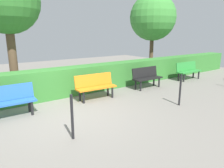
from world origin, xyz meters
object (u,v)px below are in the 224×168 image
object	(u,v)px
bench_orange	(95,85)
tree_mid	(6,2)
bench_green	(188,70)
bench_black	(147,77)
bench_blue	(3,101)
tree_near	(153,18)

from	to	relation	value
bench_orange	tree_mid	size ratio (longest dim) A/B	0.32
bench_green	bench_black	world-z (taller)	same
bench_black	bench_orange	bearing A→B (deg)	1.15
bench_black	bench_green	bearing A→B (deg)	179.83
tree_mid	bench_orange	bearing A→B (deg)	132.80
bench_blue	bench_green	bearing A→B (deg)	-179.59
tree_near	tree_mid	size ratio (longest dim) A/B	1.00
bench_blue	tree_mid	xyz separation A→B (m)	(-0.76, -2.28, 2.79)
bench_orange	tree_mid	world-z (taller)	tree_mid
bench_orange	tree_near	size ratio (longest dim) A/B	0.32
bench_black	tree_near	size ratio (longest dim) A/B	0.31
bench_orange	bench_blue	bearing A→B (deg)	3.03
bench_green	bench_orange	size ratio (longest dim) A/B	1.04
bench_black	bench_blue	world-z (taller)	same
bench_black	bench_blue	xyz separation A→B (m)	(5.36, 0.03, 0.01)
bench_blue	tree_mid	distance (m)	3.69
bench_black	bench_blue	bearing A→B (deg)	0.94
tree_mid	bench_black	bearing A→B (deg)	153.97
bench_orange	tree_mid	xyz separation A→B (m)	(2.10, -2.27, 2.80)
bench_green	tree_near	distance (m)	3.80
bench_green	tree_near	bearing A→B (deg)	-94.52
tree_mid	bench_green	bearing A→B (deg)	162.86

